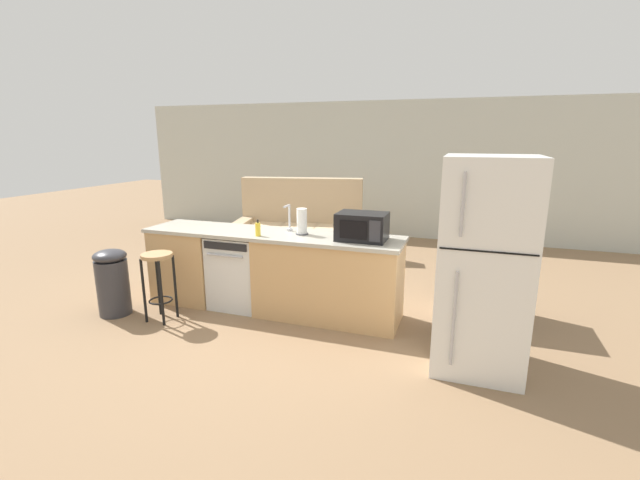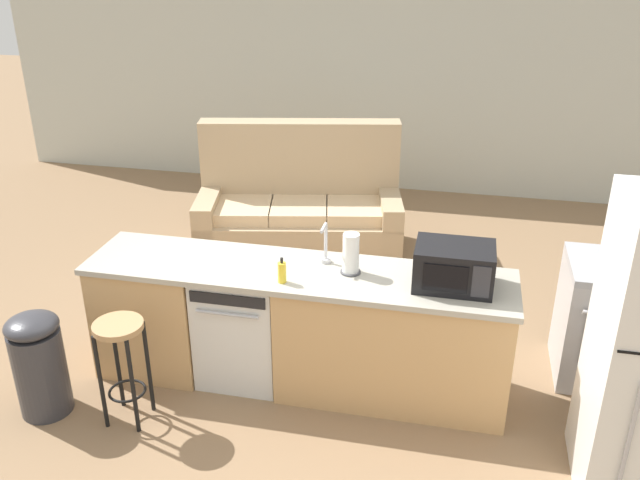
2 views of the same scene
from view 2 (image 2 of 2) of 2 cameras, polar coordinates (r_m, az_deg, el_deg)
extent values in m
plane|color=#896B4C|center=(5.09, -3.49, -11.39)|extent=(24.00, 24.00, 0.00)
cube|color=beige|center=(8.36, 6.29, 12.86)|extent=(10.00, 0.06, 2.60)
cube|color=tan|center=(5.15, -13.62, -5.92)|extent=(0.75, 0.62, 0.86)
cube|color=tan|center=(4.72, 6.17, -8.39)|extent=(1.55, 0.62, 0.86)
cube|color=#ADA899|center=(4.59, -1.97, -2.73)|extent=(2.94, 0.66, 0.04)
cube|color=brown|center=(5.03, -1.83, -11.25)|extent=(2.86, 0.56, 0.08)
cube|color=silver|center=(4.92, -6.44, -7.01)|extent=(0.58, 0.58, 0.84)
cube|color=black|center=(4.50, -7.84, -5.03)|extent=(0.52, 0.01, 0.08)
cylinder|color=#B2B2B7|center=(4.54, -7.83, -6.21)|extent=(0.44, 0.02, 0.02)
cube|color=#B7B7BC|center=(5.31, 23.59, -6.56)|extent=(0.76, 0.64, 0.85)
cube|color=black|center=(5.01, 24.26, -8.03)|extent=(0.53, 0.01, 0.43)
cylinder|color=silver|center=(4.88, 24.78, -5.90)|extent=(0.61, 0.03, 0.03)
cube|color=#A8AAB2|center=(5.10, 24.43, -2.21)|extent=(0.76, 0.64, 0.05)
torus|color=black|center=(4.95, 22.80, -2.51)|extent=(0.16, 0.16, 0.01)
torus|color=black|center=(5.17, 22.39, -1.24)|extent=(0.16, 0.16, 0.01)
cylinder|color=#B2B2B7|center=(4.00, 24.49, -15.50)|extent=(0.02, 0.02, 0.78)
cube|color=black|center=(4.40, 11.21, -2.17)|extent=(0.50, 0.36, 0.28)
cube|color=black|center=(4.24, 10.51, -3.22)|extent=(0.27, 0.01, 0.18)
cube|color=#2D2D33|center=(4.24, 13.41, -3.48)|extent=(0.11, 0.01, 0.21)
cylinder|color=silver|center=(4.67, 0.48, -1.72)|extent=(0.07, 0.07, 0.03)
cylinder|color=silver|center=(4.61, 0.49, -0.11)|extent=(0.02, 0.02, 0.26)
cylinder|color=silver|center=(4.49, 0.31, 1.03)|extent=(0.02, 0.14, 0.02)
cylinder|color=#4C4C51|center=(4.54, 2.58, -2.69)|extent=(0.14, 0.14, 0.01)
cylinder|color=white|center=(4.48, 2.62, -1.08)|extent=(0.11, 0.11, 0.27)
cylinder|color=yellow|center=(4.40, -3.22, -2.75)|extent=(0.06, 0.06, 0.14)
cylinder|color=black|center=(4.36, -3.24, -1.73)|extent=(0.02, 0.02, 0.04)
cylinder|color=tan|center=(4.48, -16.65, -6.97)|extent=(0.32, 0.32, 0.04)
cylinder|color=black|center=(4.65, -17.98, -11.35)|extent=(0.03, 0.03, 0.70)
cylinder|color=black|center=(4.55, -15.48, -11.86)|extent=(0.03, 0.03, 0.70)
cylinder|color=black|center=(4.81, -16.69, -9.87)|extent=(0.03, 0.03, 0.70)
cylinder|color=black|center=(4.71, -14.25, -10.32)|extent=(0.03, 0.03, 0.70)
torus|color=black|center=(4.75, -15.92, -12.12)|extent=(0.25, 0.25, 0.02)
cylinder|color=#333338|center=(4.96, -22.45, -10.22)|extent=(0.34, 0.34, 0.62)
ellipsoid|color=#333338|center=(4.77, -23.14, -6.64)|extent=(0.35, 0.35, 0.14)
cube|color=tan|center=(6.83, -1.73, 0.64)|extent=(2.14, 1.28, 0.42)
cube|color=tan|center=(6.98, -1.67, 4.93)|extent=(2.01, 0.64, 1.27)
cube|color=tan|center=(6.89, -9.25, 1.43)|extent=(0.38, 0.92, 0.62)
cube|color=tan|center=(6.81, 5.84, 1.36)|extent=(0.38, 0.92, 0.62)
cube|color=beige|center=(6.73, -6.47, 2.59)|extent=(0.68, 0.73, 0.12)
cube|color=beige|center=(6.68, -1.78, 2.58)|extent=(0.68, 0.73, 0.12)
cube|color=beige|center=(6.68, 2.94, 2.55)|extent=(0.68, 0.73, 0.12)
camera|label=1|loc=(1.48, 86.42, -50.79)|focal=24.00mm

